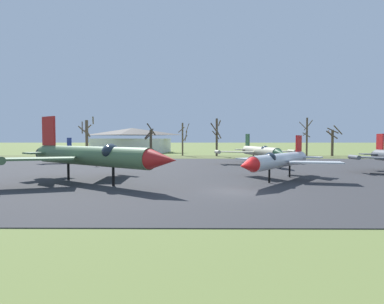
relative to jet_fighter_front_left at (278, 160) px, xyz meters
The scene contains 16 objects.
ground_plane 7.79m from the jet_fighter_front_left, 128.61° to the right, with size 600.00×600.00×0.00m, color olive.
asphalt_apron 9.47m from the jet_fighter_front_left, 120.48° to the left, with size 75.40×46.30×0.05m, color #333335.
grass_verge_strip 37.49m from the jet_fighter_front_left, 97.22° to the left, with size 135.40×12.00×0.06m, color #5A6234.
jet_fighter_front_left is the anchor object (origin of this frame).
jet_fighter_front_right 16.88m from the jet_fighter_front_left, behind, with size 15.80×14.27×6.18m.
jet_fighter_rear_center 33.76m from the jet_fighter_front_left, 140.62° to the left, with size 12.12×11.92×4.13m.
info_placard_rear_center 25.60m from the jet_fighter_front_left, 147.14° to the left, with size 0.60×0.36×0.99m.
jet_fighter_rear_right 17.67m from the jet_fighter_front_left, 83.02° to the left, with size 12.99×14.89×4.77m.
info_placard_rear_right 11.11m from the jet_fighter_front_left, 73.08° to the left, with size 0.60×0.33×1.05m.
bare_tree_far_left 50.63m from the jet_fighter_front_left, 129.02° to the left, with size 3.53×3.51×8.88m.
bare_tree_left_of_center 41.45m from the jet_fighter_front_left, 114.76° to the left, with size 2.76×2.79×7.31m.
bare_tree_center 43.26m from the jet_fighter_front_left, 104.01° to the left, with size 2.63×2.35×7.64m.
bare_tree_right_of_center 39.92m from the jet_fighter_front_left, 94.08° to the left, with size 2.57×2.36×8.49m.
bare_tree_far_right 45.27m from the jet_fighter_front_left, 66.65° to the left, with size 2.83×2.80×8.77m.
bare_tree_backdrop_extra 46.29m from the jet_fighter_front_left, 59.93° to the left, with size 3.68×2.99×6.95m.
visitor_building 66.51m from the jet_fighter_front_left, 113.21° to the left, with size 23.06×16.55×7.14m.
Camera 1 is at (-3.09, -22.26, 3.92)m, focal length 28.37 mm.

